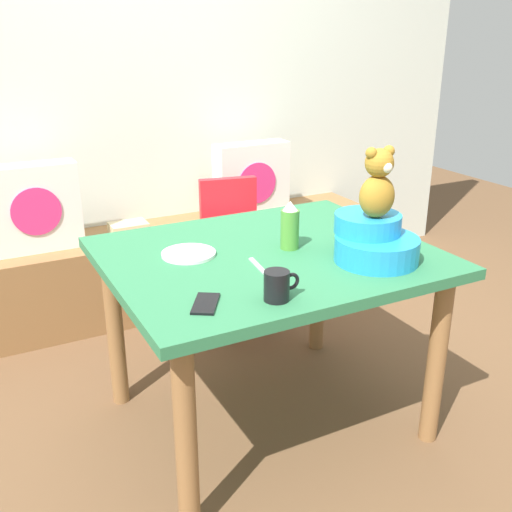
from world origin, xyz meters
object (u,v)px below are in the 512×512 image
(infant_seat_teal, at_px, (374,241))
(dinner_plate_near, at_px, (189,254))
(pillow_floral_right, at_px, (252,181))
(pillow_floral_left, at_px, (34,208))
(book_stack, at_px, (129,228))
(dining_table, at_px, (268,278))
(teddy_bear, at_px, (378,184))
(coffee_mug, at_px, (277,286))
(ketchup_bottle, at_px, (290,226))
(cell_phone, at_px, (206,304))
(highchair, at_px, (234,235))

(infant_seat_teal, xyz_separation_m, dinner_plate_near, (-0.57, 0.34, -0.07))
(pillow_floral_right, bearing_deg, dinner_plate_near, -126.71)
(dinner_plate_near, bearing_deg, pillow_floral_left, 109.07)
(book_stack, distance_m, dining_table, 1.27)
(book_stack, height_order, teddy_bear, teddy_bear)
(pillow_floral_right, xyz_separation_m, book_stack, (-0.75, 0.02, -0.19))
(dining_table, bearing_deg, dinner_plate_near, 158.78)
(dining_table, xyz_separation_m, coffee_mug, (-0.17, -0.38, 0.15))
(pillow_floral_right, height_order, dinner_plate_near, pillow_floral_right)
(book_stack, height_order, coffee_mug, coffee_mug)
(ketchup_bottle, relative_size, dinner_plate_near, 0.92)
(book_stack, xyz_separation_m, cell_phone, (-0.20, -1.55, 0.25))
(pillow_floral_right, height_order, cell_phone, pillow_floral_right)
(book_stack, xyz_separation_m, infant_seat_teal, (0.49, -1.48, 0.32))
(infant_seat_teal, distance_m, teddy_bear, 0.21)
(dinner_plate_near, bearing_deg, teddy_bear, -31.04)
(pillow_floral_left, height_order, cell_phone, pillow_floral_left)
(dining_table, relative_size, highchair, 1.50)
(book_stack, relative_size, coffee_mug, 1.67)
(coffee_mug, bearing_deg, ketchup_bottle, 54.85)
(pillow_floral_left, xyz_separation_m, dining_table, (0.66, -1.23, -0.04))
(infant_seat_teal, bearing_deg, highchair, 92.99)
(pillow_floral_right, bearing_deg, book_stack, 178.39)
(book_stack, xyz_separation_m, teddy_bear, (0.49, -1.48, 0.53))
(book_stack, distance_m, coffee_mug, 1.65)
(highchair, xyz_separation_m, infant_seat_teal, (0.05, -1.05, 0.29))
(dining_table, xyz_separation_m, teddy_bear, (0.30, -0.24, 0.38))
(highchair, bearing_deg, pillow_floral_left, 155.34)
(pillow_floral_right, relative_size, coffee_mug, 3.67)
(book_stack, xyz_separation_m, coffee_mug, (0.01, -1.62, 0.30))
(infant_seat_teal, bearing_deg, cell_phone, -174.18)
(highchair, bearing_deg, dinner_plate_near, -126.50)
(ketchup_bottle, bearing_deg, coffee_mug, -125.15)
(pillow_floral_right, relative_size, dining_table, 0.37)
(dinner_plate_near, bearing_deg, infant_seat_teal, -31.00)
(dinner_plate_near, bearing_deg, highchair, 53.50)
(pillow_floral_right, xyz_separation_m, infant_seat_teal, (-0.26, -1.46, 0.13))
(book_stack, height_order, ketchup_bottle, ketchup_bottle)
(dinner_plate_near, bearing_deg, dining_table, -21.22)
(teddy_bear, height_order, ketchup_bottle, teddy_bear)
(highchair, distance_m, cell_phone, 1.30)
(book_stack, bearing_deg, cell_phone, -97.19)
(pillow_floral_right, xyz_separation_m, dinner_plate_near, (-0.83, -1.12, 0.07))
(infant_seat_teal, height_order, dinner_plate_near, infant_seat_teal)
(teddy_bear, distance_m, ketchup_bottle, 0.37)
(dining_table, height_order, dinner_plate_near, dinner_plate_near)
(pillow_floral_right, height_order, ketchup_bottle, ketchup_bottle)
(book_stack, distance_m, infant_seat_teal, 1.59)
(pillow_floral_right, height_order, coffee_mug, pillow_floral_right)
(cell_phone, bearing_deg, coffee_mug, -166.27)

